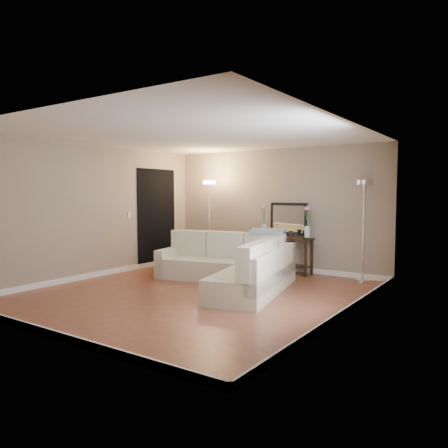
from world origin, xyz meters
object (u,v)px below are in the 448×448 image
Objects in this scene: sectional_sofa at (234,267)px; floor_lamp_lit at (209,206)px; floor_lamp_unlit at (364,210)px; console_table at (281,252)px.

sectional_sofa is 2.33m from floor_lamp_lit.
floor_lamp_unlit is (3.38, 0.23, -0.03)m from floor_lamp_lit.
sectional_sofa is at bearing -41.55° from floor_lamp_lit.
floor_lamp_unlit is (1.82, 1.61, 1.01)m from sectional_sofa.
floor_lamp_unlit reaches higher than sectional_sofa.
floor_lamp_lit is at bearing -176.19° from floor_lamp_unlit.
sectional_sofa is 2.46× the size of console_table.
console_table is at bearing 7.80° from floor_lamp_lit.
floor_lamp_lit reaches higher than floor_lamp_unlit.
sectional_sofa is 1.57× the size of floor_lamp_lit.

